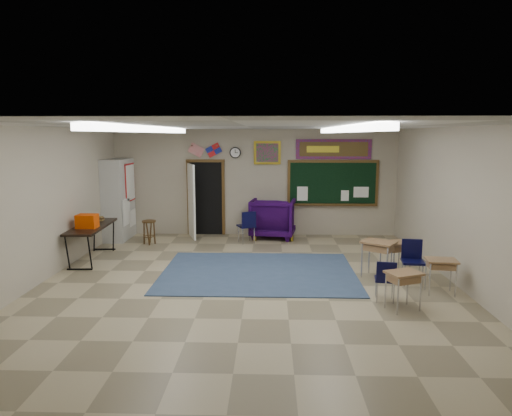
{
  "coord_description": "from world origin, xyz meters",
  "views": [
    {
      "loc": [
        0.44,
        -8.39,
        2.84
      ],
      "look_at": [
        0.13,
        1.5,
        1.25
      ],
      "focal_mm": 32.0,
      "sensor_mm": 36.0,
      "label": 1
    }
  ],
  "objects_px": {
    "student_desk_front_left": "(378,257)",
    "wooden_stool": "(149,232)",
    "student_desk_front_right": "(395,256)",
    "wingback_armchair": "(273,218)",
    "folding_table": "(92,241)"
  },
  "relations": [
    {
      "from": "wingback_armchair",
      "to": "student_desk_front_left",
      "type": "distance_m",
      "value": 4.17
    },
    {
      "from": "folding_table",
      "to": "wooden_stool",
      "type": "height_order",
      "value": "folding_table"
    },
    {
      "from": "wingback_armchair",
      "to": "student_desk_front_left",
      "type": "bearing_deg",
      "value": 128.38
    },
    {
      "from": "student_desk_front_left",
      "to": "student_desk_front_right",
      "type": "bearing_deg",
      "value": 63.41
    },
    {
      "from": "student_desk_front_left",
      "to": "student_desk_front_right",
      "type": "distance_m",
      "value": 0.47
    },
    {
      "from": "student_desk_front_right",
      "to": "wooden_stool",
      "type": "xyz_separation_m",
      "value": [
        -5.75,
        2.46,
        -0.06
      ]
    },
    {
      "from": "student_desk_front_left",
      "to": "folding_table",
      "type": "xyz_separation_m",
      "value": [
        -6.26,
        1.14,
        0.02
      ]
    },
    {
      "from": "student_desk_front_left",
      "to": "wooden_stool",
      "type": "xyz_separation_m",
      "value": [
        -5.34,
        2.68,
        -0.09
      ]
    },
    {
      "from": "student_desk_front_left",
      "to": "wooden_stool",
      "type": "distance_m",
      "value": 5.98
    },
    {
      "from": "folding_table",
      "to": "wingback_armchair",
      "type": "bearing_deg",
      "value": 27.64
    },
    {
      "from": "student_desk_front_left",
      "to": "wingback_armchair",
      "type": "bearing_deg",
      "value": 154.44
    },
    {
      "from": "student_desk_front_left",
      "to": "student_desk_front_right",
      "type": "relative_size",
      "value": 1.12
    },
    {
      "from": "student_desk_front_right",
      "to": "student_desk_front_left",
      "type": "bearing_deg",
      "value": -175.24
    },
    {
      "from": "student_desk_front_right",
      "to": "folding_table",
      "type": "relative_size",
      "value": 0.35
    },
    {
      "from": "wooden_stool",
      "to": "student_desk_front_right",
      "type": "bearing_deg",
      "value": -23.16
    }
  ]
}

